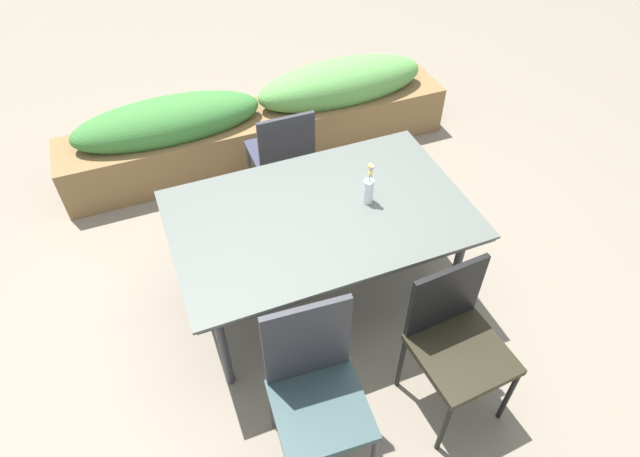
# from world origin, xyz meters

# --- Properties ---
(ground_plane) EXTENTS (12.00, 12.00, 0.00)m
(ground_plane) POSITION_xyz_m (0.00, 0.00, 0.00)
(ground_plane) COLOR #756B5B
(dining_table) EXTENTS (1.73, 1.09, 0.75)m
(dining_table) POSITION_xyz_m (-0.01, -0.08, 0.69)
(dining_table) COLOR #4C514C
(dining_table) RESTS_ON ground
(chair_far_side) EXTENTS (0.43, 0.43, 0.89)m
(chair_far_side) POSITION_xyz_m (0.06, 0.84, 0.52)
(chair_far_side) COLOR #2D3041
(chair_far_side) RESTS_ON ground
(chair_near_left) EXTENTS (0.48, 0.48, 1.00)m
(chair_near_left) POSITION_xyz_m (-0.40, -0.98, 0.56)
(chair_near_left) COLOR #293C3E
(chair_near_left) RESTS_ON ground
(chair_near_right) EXTENTS (0.48, 0.48, 0.94)m
(chair_near_right) POSITION_xyz_m (0.37, -0.99, 0.55)
(chair_near_right) COLOR black
(chair_near_right) RESTS_ON ground
(flower_vase) EXTENTS (0.06, 0.06, 0.28)m
(flower_vase) POSITION_xyz_m (0.29, -0.09, 0.84)
(flower_vase) COLOR silver
(flower_vase) RESTS_ON dining_table
(planter_box) EXTENTS (3.26, 0.52, 0.74)m
(planter_box) POSITION_xyz_m (0.10, 1.54, 0.35)
(planter_box) COLOR brown
(planter_box) RESTS_ON ground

